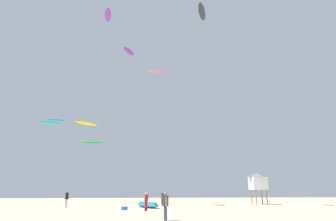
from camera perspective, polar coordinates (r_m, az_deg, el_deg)
name	(u,v)px	position (r m, az deg, el deg)	size (l,w,h in m)	color
person_foreground	(165,204)	(18.24, -0.53, -18.77)	(0.38, 0.56, 1.69)	navy
person_midground	(146,200)	(26.63, -4.58, -18.00)	(0.41, 0.42, 1.64)	#B21E23
person_left	(67,198)	(33.76, -20.30, -16.60)	(0.40, 0.52, 1.77)	silver
person_right	(162,197)	(36.76, -1.19, -17.55)	(0.38, 0.46, 1.66)	#2D2D33
kite_grounded_near	(148,205)	(31.82, -4.26, -18.93)	(3.06, 5.15, 0.59)	blue
lifeguard_tower	(258,181)	(41.30, 18.12, -13.74)	(2.30, 2.30, 4.15)	#8C704C
cooler_box	(125,208)	(27.96, -9.01, -19.42)	(0.56, 0.36, 0.32)	blue
kite_aloft_0	(202,12)	(42.65, 7.04, 19.64)	(2.33, 4.26, 0.99)	#2D2D33
kite_aloft_1	(56,120)	(41.12, -22.26, -1.82)	(2.60, 1.32, 0.31)	blue
kite_aloft_2	(92,142)	(52.58, -15.54, -6.32)	(4.24, 2.10, 0.85)	green
kite_aloft_3	(87,123)	(46.20, -16.50, -2.57)	(3.73, 3.21, 0.48)	yellow
kite_aloft_4	(49,123)	(47.71, -23.42, -2.32)	(3.14, 1.75, 0.59)	#19B29E
kite_aloft_5	(108,15)	(42.92, -12.34, 18.81)	(1.22, 3.26, 0.60)	purple
kite_aloft_6	(129,51)	(49.97, -8.13, 12.04)	(2.25, 2.96, 0.75)	purple
kite_aloft_7	(156,72)	(41.41, -2.48, 8.08)	(2.43, 0.97, 0.29)	#E5598C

